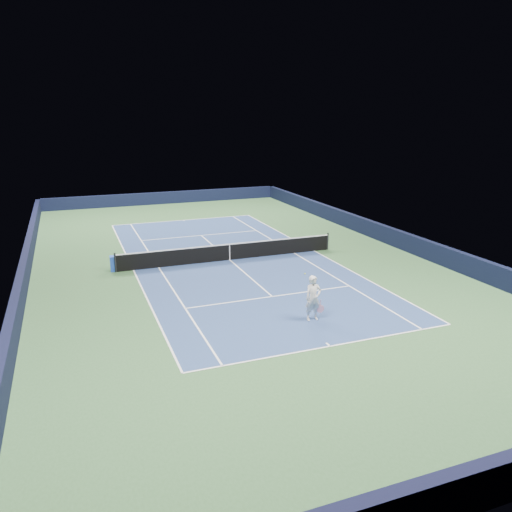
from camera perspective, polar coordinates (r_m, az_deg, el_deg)
name	(u,v)px	position (r m, az deg, el deg)	size (l,w,h in m)	color
ground	(230,260)	(28.93, -3.02, -0.46)	(40.00, 40.00, 0.00)	#2F552E
wall_far	(164,198)	(47.63, -10.46, 6.55)	(22.00, 0.35, 1.10)	black
wall_near	(508,476)	(13.18, 26.88, -21.53)	(22.00, 0.35, 1.10)	black
wall_right	(388,235)	(33.59, 14.83, 2.33)	(0.35, 40.00, 1.10)	black
wall_left	(24,271)	(27.61, -24.94, -1.61)	(0.35, 40.00, 1.10)	black
court_surface	(230,260)	(28.92, -3.02, -0.45)	(10.97, 23.77, 0.01)	navy
baseline_far	(183,220)	(40.07, -8.29, 4.08)	(10.97, 0.08, 0.00)	white
baseline_near	(330,346)	(18.71, 8.47, -10.16)	(10.97, 0.08, 0.00)	white
sideline_doubles_right	(314,251)	(30.97, 6.67, 0.59)	(0.08, 23.77, 0.00)	white
sideline_doubles_left	(133,270)	(27.82, -13.84, -1.58)	(0.08, 23.77, 0.00)	white
sideline_singles_right	(294,253)	(30.38, 4.38, 0.35)	(0.08, 23.77, 0.00)	white
sideline_singles_left	(159,267)	(28.00, -11.06, -1.29)	(0.08, 23.77, 0.00)	white
service_line_far	(201,235)	(34.87, -6.27, 2.36)	(8.23, 0.08, 0.00)	white
service_line_near	(272,296)	(23.23, 1.87, -4.64)	(8.23, 0.08, 0.00)	white
center_service_line	(230,260)	(28.92, -3.02, -0.44)	(0.08, 12.80, 0.00)	white
center_mark_far	(184,220)	(39.93, -8.24, 4.04)	(0.08, 0.30, 0.00)	white
center_mark_near	(328,345)	(18.82, 8.24, -9.98)	(0.08, 0.30, 0.00)	white
tennis_net	(230,252)	(28.79, -3.04, 0.50)	(12.90, 0.10, 1.07)	black
sponsor_cube	(115,263)	(27.88, -15.81, -0.82)	(0.58, 0.48, 0.82)	#1E44B7
tennis_player	(313,298)	(20.50, 6.56, -4.82)	(0.84, 1.27, 1.90)	silver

